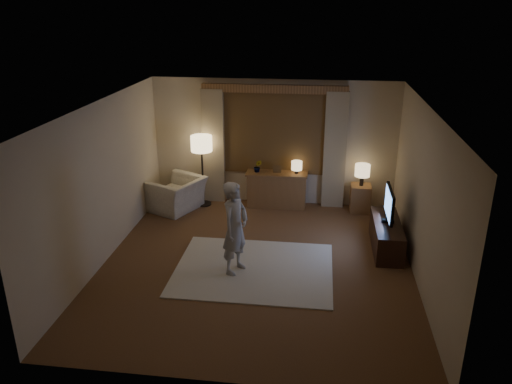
% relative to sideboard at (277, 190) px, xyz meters
% --- Properties ---
extents(room, '(5.04, 5.54, 2.64)m').
position_rel_sideboard_xyz_m(room, '(-0.10, -2.00, 0.98)').
color(room, brown).
rests_on(room, ground).
extents(rug, '(2.50, 2.00, 0.02)m').
position_rel_sideboard_xyz_m(rug, '(-0.12, -2.69, -0.34)').
color(rug, beige).
rests_on(rug, floor).
extents(sideboard, '(1.20, 0.40, 0.70)m').
position_rel_sideboard_xyz_m(sideboard, '(0.00, 0.00, 0.00)').
color(sideboard, brown).
rests_on(sideboard, floor).
extents(picture_frame, '(0.16, 0.02, 0.20)m').
position_rel_sideboard_xyz_m(picture_frame, '(-0.00, 0.00, 0.45)').
color(picture_frame, brown).
rests_on(picture_frame, sideboard).
extents(plant, '(0.17, 0.13, 0.30)m').
position_rel_sideboard_xyz_m(plant, '(-0.40, 0.00, 0.50)').
color(plant, '#999999').
rests_on(plant, sideboard).
extents(table_lamp_sideboard, '(0.22, 0.22, 0.30)m').
position_rel_sideboard_xyz_m(table_lamp_sideboard, '(0.40, 0.00, 0.55)').
color(table_lamp_sideboard, black).
rests_on(table_lamp_sideboard, sideboard).
extents(floor_lamp, '(0.43, 0.43, 1.49)m').
position_rel_sideboard_xyz_m(floor_lamp, '(-1.54, -0.11, 0.90)').
color(floor_lamp, black).
rests_on(floor_lamp, floor).
extents(armchair, '(1.24, 1.30, 0.66)m').
position_rel_sideboard_xyz_m(armchair, '(-2.02, -0.43, -0.02)').
color(armchair, '#EFE3C5').
rests_on(armchair, floor).
extents(side_table, '(0.40, 0.40, 0.56)m').
position_rel_sideboard_xyz_m(side_table, '(1.71, -0.05, -0.07)').
color(side_table, brown).
rests_on(side_table, floor).
extents(table_lamp_side, '(0.30, 0.30, 0.44)m').
position_rel_sideboard_xyz_m(table_lamp_side, '(1.71, -0.05, 0.52)').
color(table_lamp_side, black).
rests_on(table_lamp_side, side_table).
extents(tv_stand, '(0.45, 1.40, 0.50)m').
position_rel_sideboard_xyz_m(tv_stand, '(2.05, -1.68, -0.10)').
color(tv_stand, black).
rests_on(tv_stand, floor).
extents(tv, '(0.20, 0.83, 0.60)m').
position_rel_sideboard_xyz_m(tv, '(2.05, -1.68, 0.48)').
color(tv, black).
rests_on(tv, tv_stand).
extents(person, '(0.54, 0.64, 1.49)m').
position_rel_sideboard_xyz_m(person, '(-0.40, -2.79, 0.42)').
color(person, '#A9A49C').
rests_on(person, rug).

